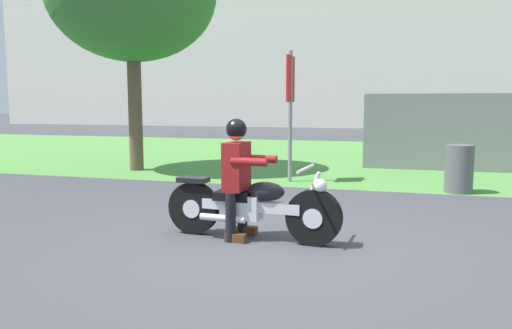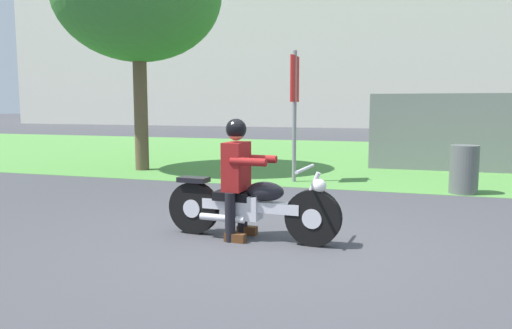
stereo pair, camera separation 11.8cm
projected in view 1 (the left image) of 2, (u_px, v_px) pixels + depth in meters
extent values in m
plane|color=#424247|center=(264.00, 247.00, 5.52)|extent=(120.00, 120.00, 0.00)
cube|color=#549342|center=(353.00, 156.00, 14.98)|extent=(60.00, 12.00, 0.01)
cube|color=silver|center=(384.00, 29.00, 34.73)|extent=(56.76, 8.00, 13.38)
cylinder|color=black|center=(314.00, 218.00, 5.53)|extent=(0.63, 0.16, 0.63)
cylinder|color=silver|center=(314.00, 218.00, 5.53)|extent=(0.23, 0.15, 0.22)
cylinder|color=black|center=(194.00, 208.00, 6.04)|extent=(0.63, 0.16, 0.63)
cylinder|color=silver|center=(194.00, 208.00, 6.04)|extent=(0.23, 0.15, 0.22)
cube|color=silver|center=(251.00, 206.00, 5.78)|extent=(1.19, 0.22, 0.12)
cube|color=silver|center=(247.00, 207.00, 5.80)|extent=(0.34, 0.26, 0.28)
ellipsoid|color=black|center=(266.00, 191.00, 5.69)|extent=(0.46, 0.27, 0.22)
cube|color=black|center=(233.00, 196.00, 5.84)|extent=(0.46, 0.27, 0.10)
cube|color=black|center=(193.00, 180.00, 6.00)|extent=(0.37, 0.22, 0.06)
cylinder|color=silver|center=(310.00, 195.00, 5.52)|extent=(0.26, 0.07, 0.53)
cylinder|color=silver|center=(306.00, 169.00, 5.50)|extent=(0.08, 0.66, 0.04)
sphere|color=white|center=(320.00, 186.00, 5.47)|extent=(0.16, 0.16, 0.16)
cylinder|color=silver|center=(222.00, 218.00, 5.77)|extent=(0.55, 0.12, 0.08)
cylinder|color=black|center=(242.00, 211.00, 6.02)|extent=(0.12, 0.12, 0.56)
cube|color=#593319|center=(247.00, 230.00, 6.03)|extent=(0.25, 0.12, 0.10)
cylinder|color=black|center=(231.00, 217.00, 5.68)|extent=(0.12, 0.12, 0.56)
cube|color=#593319|center=(236.00, 238.00, 5.69)|extent=(0.25, 0.12, 0.10)
cube|color=maroon|center=(236.00, 166.00, 5.78)|extent=(0.25, 0.39, 0.56)
cylinder|color=maroon|center=(259.00, 159.00, 5.86)|extent=(0.43, 0.12, 0.09)
cylinder|color=maroon|center=(249.00, 162.00, 5.54)|extent=(0.43, 0.12, 0.09)
sphere|color=tan|center=(236.00, 132.00, 5.74)|extent=(0.20, 0.20, 0.20)
sphere|color=black|center=(236.00, 129.00, 5.73)|extent=(0.24, 0.24, 0.24)
cylinder|color=brown|center=(135.00, 113.00, 11.73)|extent=(0.32, 0.32, 2.72)
cylinder|color=#595E5B|center=(459.00, 169.00, 8.81)|extent=(0.48, 0.48, 0.85)
cylinder|color=gray|center=(290.00, 117.00, 9.97)|extent=(0.08, 0.08, 2.60)
cube|color=red|center=(290.00, 79.00, 9.88)|extent=(0.04, 0.60, 0.90)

